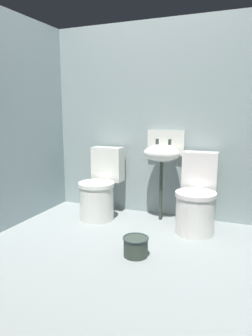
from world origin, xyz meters
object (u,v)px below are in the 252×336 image
toilet_right (197,200)px  bucket (136,246)px  toilet_left (100,189)px  sink (162,153)px

toilet_right → bucket: (-0.36, -0.78, -0.23)m
toilet_left → toilet_right: 1.09m
sink → bucket: 1.18m
toilet_left → toilet_right: size_ratio=1.00×
sink → bucket: bearing=-86.6°
toilet_left → sink: 0.82m
toilet_left → sink: bearing=-164.5°
toilet_left → bucket: toilet_left is taller
sink → bucket: sink is taller
toilet_left → sink: (0.67, 0.19, 0.43)m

